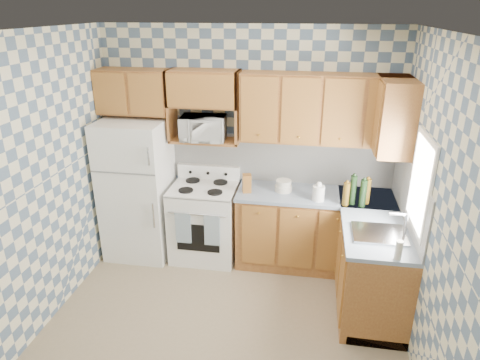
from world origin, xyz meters
name	(u,v)px	position (x,y,z in m)	size (l,w,h in m)	color
floor	(222,330)	(0.00, 0.00, 0.00)	(3.40, 3.40, 0.00)	#837355
back_wall	(248,145)	(0.00, 1.60, 1.35)	(3.40, 0.02, 2.70)	slate
right_wall	(433,217)	(1.70, 0.00, 1.35)	(0.02, 3.20, 2.70)	slate
backsplash_back	(281,159)	(0.40, 1.59, 1.20)	(2.60, 0.01, 0.56)	white
backsplash_right	(409,194)	(1.69, 0.80, 1.20)	(0.01, 1.60, 0.56)	white
refrigerator	(138,189)	(-1.27, 1.25, 0.84)	(0.75, 0.70, 1.68)	white
stove_body	(205,222)	(-0.47, 1.28, 0.45)	(0.76, 0.65, 0.90)	white
cooktop	(204,188)	(-0.47, 1.28, 0.91)	(0.76, 0.65, 0.03)	silver
backguard	(209,172)	(-0.47, 1.55, 1.00)	(0.76, 0.08, 0.17)	white
dish_towel_left	(183,228)	(-0.63, 0.93, 0.54)	(0.18, 0.03, 0.37)	navy
dish_towel_right	(212,230)	(-0.30, 0.93, 0.54)	(0.18, 0.03, 0.37)	navy
base_cabinets_back	(313,231)	(0.82, 1.30, 0.44)	(1.75, 0.60, 0.88)	brown
base_cabinets_right	(369,259)	(1.40, 0.80, 0.44)	(0.60, 1.60, 0.88)	brown
countertop_back	(316,195)	(0.82, 1.30, 0.90)	(1.77, 0.63, 0.04)	slate
countertop_right	(374,219)	(1.40, 0.80, 0.90)	(0.63, 1.60, 0.04)	slate
upper_cabinets_back	(322,109)	(0.82, 1.44, 1.85)	(1.75, 0.33, 0.74)	brown
upper_cabinets_fridge	(134,91)	(-1.29, 1.44, 1.97)	(0.82, 0.33, 0.50)	brown
upper_cabinets_right	(394,116)	(1.53, 1.25, 1.85)	(0.33, 0.70, 0.74)	brown
microwave_shelf	(205,140)	(-0.47, 1.44, 1.44)	(0.80, 0.33, 0.03)	brown
microwave	(203,128)	(-0.48, 1.39, 1.59)	(0.50, 0.34, 0.28)	white
sink	(379,234)	(1.40, 0.45, 0.93)	(0.48, 0.40, 0.03)	#B7B7BC
window	(421,183)	(1.69, 0.45, 1.45)	(0.02, 0.66, 0.86)	silver
bottle_0	(353,190)	(1.20, 1.09, 1.08)	(0.07, 0.07, 0.32)	black
bottle_1	(363,193)	(1.30, 1.04, 1.07)	(0.07, 0.07, 0.30)	black
bottle_2	(367,191)	(1.35, 1.13, 1.06)	(0.07, 0.07, 0.28)	#563E10
bottle_3	(346,194)	(1.13, 1.04, 1.05)	(0.07, 0.07, 0.25)	#563E10
knife_block	(247,183)	(0.05, 1.21, 1.02)	(0.10, 0.10, 0.21)	brown
electric_kettle	(318,193)	(0.85, 1.12, 1.00)	(0.13, 0.13, 0.17)	white
food_containers	(284,186)	(0.46, 1.31, 0.99)	(0.20, 0.20, 0.13)	beige
soap_bottle	(399,250)	(1.50, 0.05, 1.01)	(0.06, 0.06, 0.17)	beige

